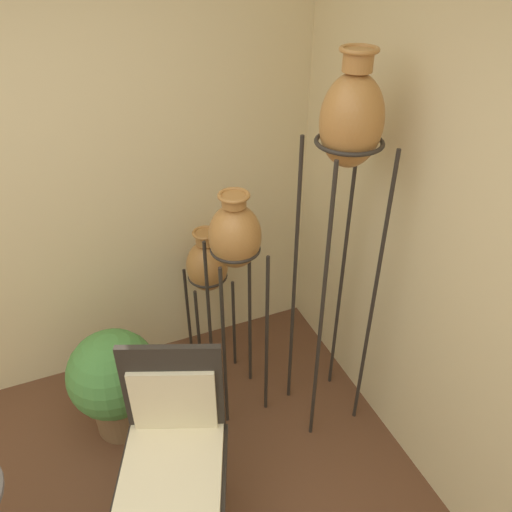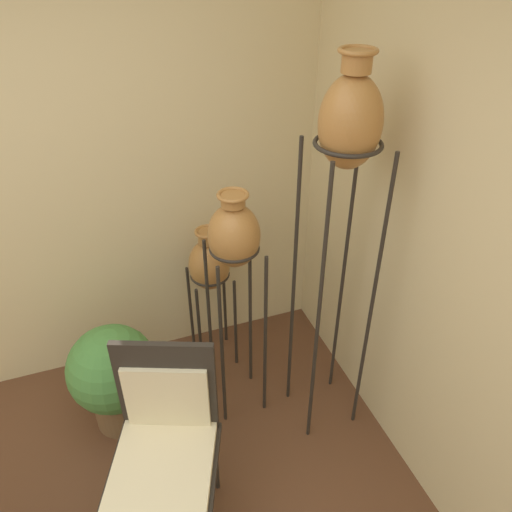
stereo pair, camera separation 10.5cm
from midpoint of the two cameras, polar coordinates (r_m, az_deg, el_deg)
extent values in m
cylinder|color=#28231E|center=(2.50, 6.24, -7.54)|extent=(0.02, 0.02, 1.72)
cylinder|color=#28231E|center=(2.63, 12.04, -5.75)|extent=(0.02, 0.02, 1.72)
cylinder|color=#28231E|center=(2.71, 3.28, -3.68)|extent=(0.02, 0.02, 1.72)
cylinder|color=#28231E|center=(2.83, 8.77, -2.21)|extent=(0.02, 0.02, 1.72)
torus|color=#28231E|center=(2.23, 9.26, 12.73)|extent=(0.30, 0.30, 0.02)
ellipsoid|color=#A87038|center=(2.20, 9.48, 14.94)|extent=(0.27, 0.27, 0.41)
cylinder|color=#A87038|center=(2.14, 10.13, 21.13)|extent=(0.12, 0.12, 0.08)
torus|color=#A87038|center=(2.13, 10.25, 22.22)|extent=(0.16, 0.16, 0.02)
cylinder|color=#28231E|center=(2.76, -4.76, -10.95)|extent=(0.02, 0.02, 1.13)
cylinder|color=#28231E|center=(2.82, 0.16, -9.59)|extent=(0.02, 0.02, 1.13)
cylinder|color=#28231E|center=(2.94, -6.35, -7.71)|extent=(0.02, 0.02, 1.13)
cylinder|color=#28231E|center=(3.00, -1.73, -6.52)|extent=(0.02, 0.02, 1.13)
torus|color=#28231E|center=(2.53, -3.57, 0.80)|extent=(0.26, 0.26, 0.02)
ellipsoid|color=#A87038|center=(2.49, -3.63, 2.27)|extent=(0.27, 0.27, 0.34)
cylinder|color=#A87038|center=(2.39, -3.80, 6.31)|extent=(0.12, 0.12, 0.06)
torus|color=#A87038|center=(2.38, -3.82, 6.92)|extent=(0.16, 0.16, 0.02)
cylinder|color=#28231E|center=(3.20, -7.52, -8.91)|extent=(0.02, 0.02, 0.69)
cylinder|color=#28231E|center=(3.25, -3.47, -7.87)|extent=(0.02, 0.02, 0.69)
cylinder|color=#28231E|center=(3.38, -8.66, -6.35)|extent=(0.02, 0.02, 0.69)
cylinder|color=#28231E|center=(3.42, -4.82, -5.40)|extent=(0.02, 0.02, 0.69)
torus|color=#28231E|center=(3.09, -6.50, -2.28)|extent=(0.25, 0.25, 0.02)
ellipsoid|color=#A87038|center=(3.05, -6.59, -1.16)|extent=(0.25, 0.25, 0.33)
cylinder|color=#A87038|center=(2.94, -6.84, 2.04)|extent=(0.11, 0.11, 0.07)
torus|color=#A87038|center=(2.92, -6.89, 2.64)|extent=(0.15, 0.15, 0.02)
cylinder|color=#28231E|center=(2.80, -14.01, -22.07)|extent=(0.02, 0.02, 0.46)
cylinder|color=#28231E|center=(2.74, -5.05, -22.48)|extent=(0.02, 0.02, 0.46)
cube|color=#28231E|center=(2.45, -10.83, -23.39)|extent=(0.63, 0.65, 0.03)
cube|color=beige|center=(2.42, -10.93, -22.94)|extent=(0.58, 0.60, 0.04)
cube|color=#28231E|center=(2.37, -10.74, -14.79)|extent=(0.43, 0.20, 0.53)
cube|color=beige|center=(2.39, -10.69, -16.12)|extent=(0.37, 0.17, 0.37)
cylinder|color=brown|center=(3.18, -16.09, -16.59)|extent=(0.30, 0.30, 0.24)
torus|color=brown|center=(3.09, -16.44, -15.18)|extent=(0.33, 0.33, 0.02)
sphere|color=#47843D|center=(2.96, -17.03, -12.78)|extent=(0.50, 0.50, 0.50)
camera|label=1|loc=(0.05, -91.12, -0.76)|focal=35.00mm
camera|label=2|loc=(0.05, 88.88, 0.76)|focal=35.00mm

